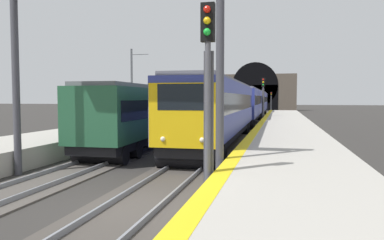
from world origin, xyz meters
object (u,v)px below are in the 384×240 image
overhead_signal_gantry (110,23)px  catenary_mast_far (132,87)px  railway_signal_far (271,100)px  catenary_mast_near (187,94)px  train_main_approaching (247,104)px  train_adjacent_platform (208,106)px  railway_signal_mid (263,96)px  railway_signal_near (208,85)px

overhead_signal_gantry → catenary_mast_far: size_ratio=1.02×
railway_signal_far → catenary_mast_near: size_ratio=0.60×
catenary_mast_far → catenary_mast_near: bearing=-0.0°
train_main_approaching → train_adjacent_platform: train_adjacent_platform is taller
train_adjacent_platform → overhead_signal_gantry: 30.18m
railway_signal_mid → catenary_mast_near: (16.26, 13.11, 0.49)m
train_adjacent_platform → catenary_mast_near: catenary_mast_near is taller
train_adjacent_platform → railway_signal_near: railway_signal_near is taller
railway_signal_near → catenary_mast_far: (26.20, 13.13, 0.79)m
train_main_approaching → train_adjacent_platform: 4.48m
train_main_approaching → catenary_mast_near: bearing=-146.2°
overhead_signal_gantry → railway_signal_far: bearing=-3.3°
catenary_mast_near → train_adjacent_platform: bearing=-158.5°
railway_signal_far → catenary_mast_near: 25.84m
overhead_signal_gantry → catenary_mast_near: overhead_signal_gantry is taller
railway_signal_near → catenary_mast_far: size_ratio=0.69×
railway_signal_far → catenary_mast_far: (-45.82, 13.13, 1.58)m
train_main_approaching → overhead_signal_gantry: 31.21m
train_adjacent_platform → train_main_approaching: bearing=-77.8°
overhead_signal_gantry → catenary_mast_near: size_ratio=1.15×
train_main_approaching → catenary_mast_far: (-7.14, 11.25, 1.81)m
train_main_approaching → railway_signal_mid: bearing=94.7°
railway_signal_mid → overhead_signal_gantry: bearing=-7.4°
railway_signal_mid → railway_signal_near: bearing=0.0°
train_adjacent_platform → railway_signal_near: 32.90m
railway_signal_mid → overhead_signal_gantry: (-31.12, 4.05, 2.51)m
train_main_approaching → railway_signal_far: railway_signal_far is taller
train_main_approaching → railway_signal_mid: (0.17, -1.87, 0.88)m
train_adjacent_platform → catenary_mast_far: catenary_mast_far is taller
railway_signal_mid → railway_signal_far: 38.51m
catenary_mast_far → railway_signal_mid: bearing=-60.9°
railway_signal_near → overhead_signal_gantry: bearing=-120.6°
railway_signal_mid → overhead_signal_gantry: size_ratio=0.64×
train_adjacent_platform → overhead_signal_gantry: (-29.89, -2.18, 3.59)m
train_adjacent_platform → railway_signal_mid: 6.44m
train_main_approaching → catenary_mast_near: (16.43, 11.24, 1.37)m
train_main_approaching → catenary_mast_far: bearing=-58.1°
railway_signal_near → railway_signal_far: 72.02m
railway_signal_near → railway_signal_mid: railway_signal_near is taller
railway_signal_mid → catenary_mast_far: catenary_mast_far is taller
train_main_approaching → railway_signal_near: size_ratio=10.61×
train_main_approaching → overhead_signal_gantry: overhead_signal_gantry is taller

